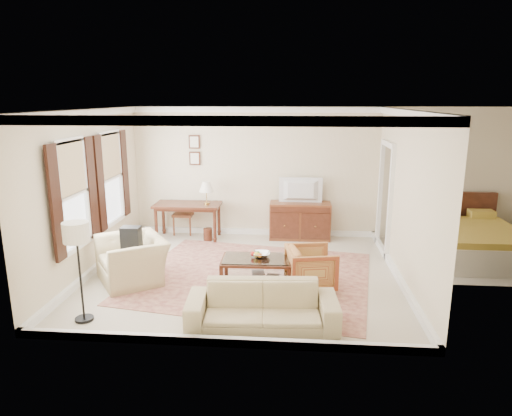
# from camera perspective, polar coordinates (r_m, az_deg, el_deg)

# --- Properties ---
(room_shell) EXTENTS (5.51, 5.01, 2.91)m
(room_shell) POSITION_cam_1_polar(r_m,az_deg,el_deg) (7.73, -1.68, 9.06)
(room_shell) COLOR beige
(room_shell) RESTS_ON ground
(annex_bedroom) EXTENTS (3.00, 2.70, 2.90)m
(annex_bedroom) POSITION_cam_1_polar(r_m,az_deg,el_deg) (9.91, 26.06, -3.88)
(annex_bedroom) COLOR beige
(annex_bedroom) RESTS_ON ground
(window_front) EXTENTS (0.12, 1.56, 1.80)m
(window_front) POSITION_cam_1_polar(r_m,az_deg,el_deg) (7.96, -21.93, 1.51)
(window_front) COLOR #CCB284
(window_front) RESTS_ON room_shell
(window_rear) EXTENTS (0.12, 1.56, 1.80)m
(window_rear) POSITION_cam_1_polar(r_m,az_deg,el_deg) (9.39, -17.64, 3.58)
(window_rear) COLOR #CCB284
(window_rear) RESTS_ON room_shell
(doorway) EXTENTS (0.10, 1.12, 2.25)m
(doorway) POSITION_cam_1_polar(r_m,az_deg,el_deg) (9.56, 15.79, 0.96)
(doorway) COLOR white
(doorway) RESTS_ON room_shell
(rug) EXTENTS (4.50, 4.03, 0.01)m
(rug) POSITION_cam_1_polar(r_m,az_deg,el_deg) (8.16, -0.47, -8.55)
(rug) COLOR maroon
(rug) RESTS_ON room_shell
(writing_desk) EXTENTS (1.46, 0.73, 0.80)m
(writing_desk) POSITION_cam_1_polar(r_m,az_deg,el_deg) (10.25, -8.53, -0.05)
(writing_desk) COLOR #512517
(writing_desk) RESTS_ON room_shell
(desk_chair) EXTENTS (0.54, 0.54, 1.05)m
(desk_chair) POSITION_cam_1_polar(r_m,az_deg,el_deg) (10.66, -9.06, -0.44)
(desk_chair) COLOR brown
(desk_chair) RESTS_ON room_shell
(desk_lamp) EXTENTS (0.32, 0.32, 0.50)m
(desk_lamp) POSITION_cam_1_polar(r_m,az_deg,el_deg) (10.08, -6.20, 1.89)
(desk_lamp) COLOR silver
(desk_lamp) RESTS_ON writing_desk
(framed_prints) EXTENTS (0.25, 0.04, 0.68)m
(framed_prints) POSITION_cam_1_polar(r_m,az_deg,el_deg) (10.43, -7.69, 7.20)
(framed_prints) COLOR #512517
(framed_prints) RESTS_ON room_shell
(sideboard) EXTENTS (1.34, 0.52, 0.83)m
(sideboard) POSITION_cam_1_polar(r_m,az_deg,el_deg) (10.23, 5.51, -1.59)
(sideboard) COLOR brown
(sideboard) RESTS_ON room_shell
(tv) EXTENTS (0.91, 0.52, 0.12)m
(tv) POSITION_cam_1_polar(r_m,az_deg,el_deg) (10.01, 5.63, 3.18)
(tv) COLOR black
(tv) RESTS_ON sideboard
(coffee_table) EXTENTS (1.17, 0.70, 0.49)m
(coffee_table) POSITION_cam_1_polar(r_m,az_deg,el_deg) (7.67, 0.04, -7.07)
(coffee_table) COLOR #512517
(coffee_table) RESTS_ON room_shell
(fruit_bowl) EXTENTS (0.42, 0.42, 0.10)m
(fruit_bowl) POSITION_cam_1_polar(r_m,az_deg,el_deg) (7.68, 0.67, -5.72)
(fruit_bowl) COLOR silver
(fruit_bowl) RESTS_ON coffee_table
(book_a) EXTENTS (0.28, 0.08, 0.38)m
(book_a) POSITION_cam_1_polar(r_m,az_deg,el_deg) (7.81, -0.50, -8.14)
(book_a) COLOR brown
(book_a) RESTS_ON coffee_table
(book_b) EXTENTS (0.28, 0.04, 0.38)m
(book_b) POSITION_cam_1_polar(r_m,az_deg,el_deg) (7.67, 1.31, -8.58)
(book_b) COLOR brown
(book_b) RESTS_ON coffee_table
(striped_armchair) EXTENTS (0.83, 0.87, 0.77)m
(striped_armchair) POSITION_cam_1_polar(r_m,az_deg,el_deg) (7.62, 6.89, -7.23)
(striped_armchair) COLOR brown
(striped_armchair) RESTS_ON room_shell
(club_armchair) EXTENTS (1.29, 1.40, 1.03)m
(club_armchair) POSITION_cam_1_polar(r_m,az_deg,el_deg) (8.11, -15.24, -5.37)
(club_armchair) COLOR tan
(club_armchair) RESTS_ON room_shell
(backpack) EXTENTS (0.39, 0.37, 0.40)m
(backpack) POSITION_cam_1_polar(r_m,az_deg,el_deg) (8.11, -15.34, -3.50)
(backpack) COLOR black
(backpack) RESTS_ON club_armchair
(sofa) EXTENTS (2.10, 0.73, 0.81)m
(sofa) POSITION_cam_1_polar(r_m,az_deg,el_deg) (6.35, 0.79, -11.37)
(sofa) COLOR tan
(sofa) RESTS_ON room_shell
(floor_lamp) EXTENTS (0.36, 0.36, 1.45)m
(floor_lamp) POSITION_cam_1_polar(r_m,az_deg,el_deg) (6.69, -21.50, -3.70)
(floor_lamp) COLOR black
(floor_lamp) RESTS_ON room_shell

